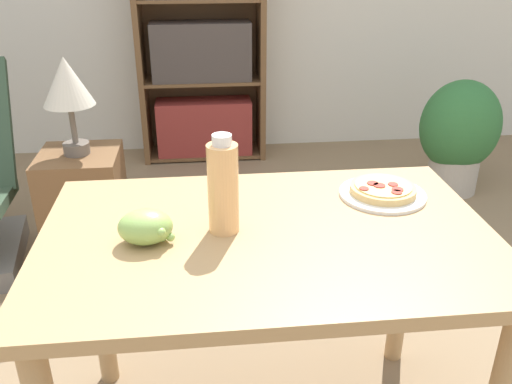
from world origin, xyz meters
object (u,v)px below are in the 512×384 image
(drink_bottle, at_px, (223,187))
(grape_bunch, at_px, (146,227))
(table_lamp, at_px, (67,86))
(pizza_on_plate, at_px, (383,191))
(side_table, at_px, (86,210))
(potted_plant_floor, at_px, (459,134))
(bookshelf, at_px, (201,48))

(drink_bottle, bearing_deg, grape_bunch, -168.26)
(grape_bunch, relative_size, table_lamp, 0.33)
(pizza_on_plate, relative_size, side_table, 0.45)
(drink_bottle, height_order, potted_plant_floor, drink_bottle)
(pizza_on_plate, bearing_deg, table_lamp, 139.06)
(drink_bottle, distance_m, bookshelf, 2.38)
(drink_bottle, height_order, bookshelf, bookshelf)
(pizza_on_plate, xyz_separation_m, bookshelf, (-0.48, 2.23, 0.00))
(grape_bunch, relative_size, side_table, 0.25)
(pizza_on_plate, xyz_separation_m, table_lamp, (-1.04, 0.90, 0.10))
(potted_plant_floor, bearing_deg, table_lamp, -163.53)
(drink_bottle, distance_m, side_table, 1.33)
(drink_bottle, bearing_deg, pizza_on_plate, 18.15)
(grape_bunch, height_order, potted_plant_floor, grape_bunch)
(pizza_on_plate, xyz_separation_m, grape_bunch, (-0.64, -0.19, 0.03))
(side_table, distance_m, potted_plant_floor, 2.10)
(potted_plant_floor, bearing_deg, drink_bottle, -131.15)
(side_table, bearing_deg, table_lamp, 90.00)
(grape_bunch, bearing_deg, side_table, 109.82)
(grape_bunch, bearing_deg, bookshelf, 86.11)
(side_table, relative_size, table_lamp, 1.32)
(pizza_on_plate, height_order, drink_bottle, drink_bottle)
(bookshelf, xyz_separation_m, side_table, (-0.56, -1.33, -0.47))
(side_table, relative_size, potted_plant_floor, 0.82)
(bookshelf, xyz_separation_m, potted_plant_floor, (1.46, -0.74, -0.38))
(grape_bunch, xyz_separation_m, table_lamp, (-0.39, 1.09, 0.08))
(side_table, bearing_deg, pizza_on_plate, -40.94)
(grape_bunch, distance_m, bookshelf, 2.43)
(grape_bunch, distance_m, table_lamp, 1.16)
(pizza_on_plate, height_order, side_table, pizza_on_plate)
(drink_bottle, height_order, side_table, drink_bottle)
(grape_bunch, relative_size, drink_bottle, 0.53)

